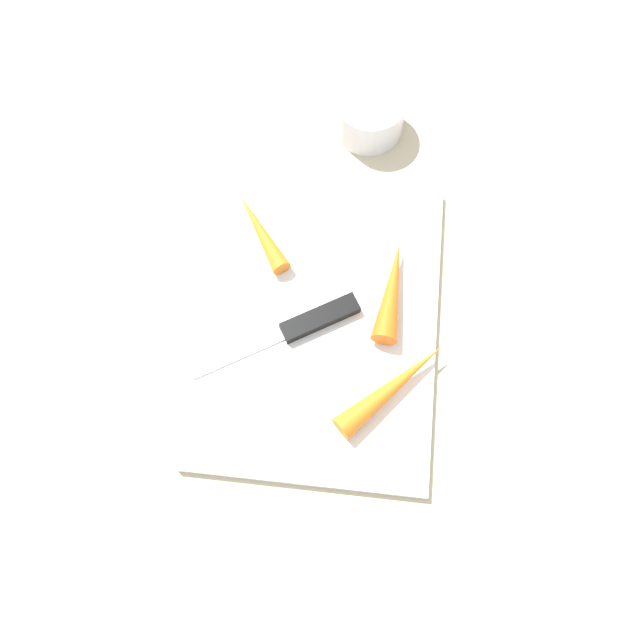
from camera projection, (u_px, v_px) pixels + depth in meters
ground_plane at (320, 324)px, 0.74m from camera, size 1.40×1.40×0.00m
cutting_board at (320, 322)px, 0.73m from camera, size 0.36×0.26×0.01m
knife at (309, 319)px, 0.72m from camera, size 0.12×0.18×0.01m
carrot_shortest at (261, 231)px, 0.76m from camera, size 0.10×0.08×0.02m
carrot_medium at (392, 290)px, 0.73m from camera, size 0.12×0.04×0.03m
carrot_longest at (393, 387)px, 0.69m from camera, size 0.12×0.12×0.03m
small_bowl at (369, 115)px, 0.81m from camera, size 0.09×0.09×0.05m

